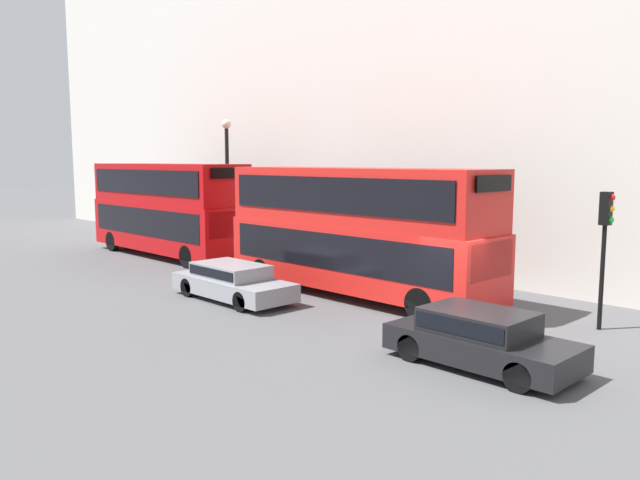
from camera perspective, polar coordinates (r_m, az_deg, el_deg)
ground_plane at (r=17.40m, az=11.62°, el=-8.33°), size 200.00×200.00×0.00m
building_facade at (r=23.42m, az=22.59°, el=18.87°), size 1.10×80.00×18.49m
bus_leading at (r=21.21m, az=3.27°, el=1.27°), size 2.59×10.49×4.39m
bus_second_in_queue at (r=30.97m, az=-13.82°, el=3.07°), size 2.59×10.37×4.47m
car_dark_sedan at (r=14.67m, az=14.44°, el=-8.56°), size 1.85×4.28×1.30m
car_hatchback at (r=21.05m, az=-8.02°, el=-3.68°), size 1.82×4.73×1.22m
traffic_light at (r=18.56m, az=24.63°, el=0.75°), size 0.30×0.36×3.80m
street_lamp at (r=30.11m, az=-8.47°, el=6.09°), size 0.44×0.44×6.55m
pedestrian at (r=34.99m, az=-13.12°, el=0.67°), size 0.36×0.36×1.55m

